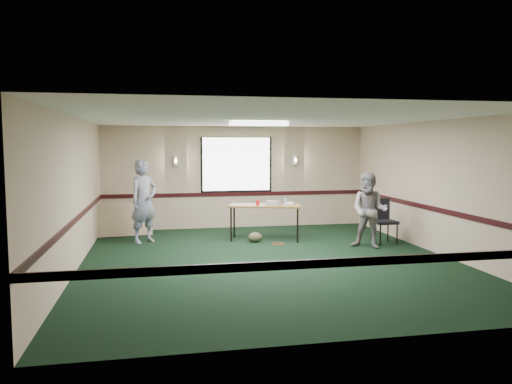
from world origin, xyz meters
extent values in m
plane|color=black|center=(0.00, 0.00, 0.00)|extent=(8.00, 8.00, 0.00)
plane|color=tan|center=(0.00, 4.00, 1.35)|extent=(7.00, 0.00, 7.00)
plane|color=tan|center=(0.00, -4.00, 1.35)|extent=(7.00, 0.00, 7.00)
plane|color=tan|center=(-3.50, 0.00, 1.35)|extent=(0.00, 8.00, 8.00)
plane|color=tan|center=(3.50, 0.00, 1.35)|extent=(0.00, 8.00, 8.00)
plane|color=white|center=(0.00, 0.00, 2.70)|extent=(8.00, 8.00, 0.00)
cube|color=black|center=(0.00, 3.98, 0.90)|extent=(7.00, 0.03, 0.10)
cube|color=black|center=(0.00, -3.98, 0.90)|extent=(7.00, 0.03, 0.10)
cube|color=black|center=(-3.48, 0.00, 0.90)|extent=(0.03, 8.00, 0.10)
cube|color=black|center=(3.48, 0.00, 0.90)|extent=(0.03, 8.00, 0.10)
cube|color=black|center=(0.00, 3.98, 1.70)|extent=(1.90, 0.01, 1.50)
cube|color=white|center=(0.00, 3.97, 1.70)|extent=(1.80, 0.02, 1.40)
cube|color=#BFB287|center=(0.00, 3.97, 2.47)|extent=(2.05, 0.08, 0.10)
cylinder|color=silver|center=(-1.60, 3.94, 1.80)|extent=(0.16, 0.16, 0.25)
cylinder|color=silver|center=(1.60, 3.94, 1.80)|extent=(0.16, 0.16, 0.25)
cube|color=white|center=(0.00, 1.00, 2.64)|extent=(1.20, 0.32, 0.08)
cube|color=brown|center=(0.37, 2.08, 0.80)|extent=(1.77, 1.09, 0.04)
cylinder|color=black|center=(-0.44, 2.04, 0.39)|extent=(0.04, 0.04, 0.78)
cylinder|color=black|center=(1.02, 1.61, 0.39)|extent=(0.04, 0.04, 0.78)
cylinder|color=black|center=(-0.29, 2.54, 0.39)|extent=(0.04, 0.04, 0.78)
cylinder|color=black|center=(1.17, 2.12, 0.39)|extent=(0.04, 0.04, 0.78)
cube|color=#9D9CA5|center=(0.53, 1.99, 0.87)|extent=(0.36, 0.34, 0.09)
cube|color=silver|center=(0.93, 2.09, 0.85)|extent=(0.24, 0.21, 0.05)
cylinder|color=red|center=(0.18, 2.03, 0.89)|extent=(0.08, 0.08, 0.12)
cylinder|color=#82A6D5|center=(0.78, 1.79, 0.92)|extent=(0.06, 0.06, 0.18)
ellipsoid|color=#3F3C24|center=(0.09, 1.85, 0.11)|extent=(0.34, 0.27, 0.23)
torus|color=#C13D18|center=(0.56, 1.53, 0.01)|extent=(0.29, 0.29, 0.01)
cube|color=tan|center=(-3.00, 3.22, 0.40)|extent=(1.58, 0.44, 0.80)
cube|color=black|center=(2.92, 1.17, 0.48)|extent=(0.50, 0.50, 0.06)
cube|color=black|center=(2.91, 1.41, 0.75)|extent=(0.48, 0.08, 0.48)
cylinder|color=black|center=(2.73, 0.96, 0.22)|extent=(0.03, 0.03, 0.45)
cylinder|color=black|center=(3.13, 0.98, 0.22)|extent=(0.03, 0.03, 0.45)
cylinder|color=black|center=(2.71, 1.37, 0.22)|extent=(0.03, 0.03, 0.45)
cylinder|color=black|center=(3.11, 1.39, 0.22)|extent=(0.03, 0.03, 0.45)
imported|color=#46589A|center=(-2.38, 2.31, 0.94)|extent=(0.82, 0.77, 1.88)
imported|color=#6984A4|center=(2.37, 0.76, 0.81)|extent=(1.00, 0.96, 1.62)
camera|label=1|loc=(-2.07, -9.13, 2.20)|focal=35.00mm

